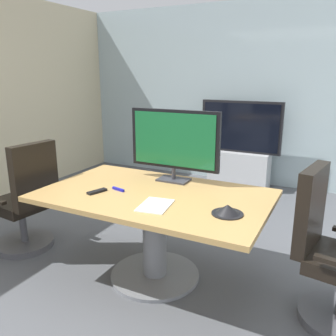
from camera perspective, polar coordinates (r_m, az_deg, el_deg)
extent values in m
plane|color=#515459|center=(3.15, 0.20, -17.45)|extent=(7.15, 7.15, 0.00)
cube|color=#9EB2B7|center=(5.58, 14.76, 11.32)|extent=(6.00, 0.10, 2.73)
cube|color=#B2894C|center=(2.84, -2.27, -4.49)|extent=(1.83, 1.11, 0.04)
cylinder|color=slate|center=(2.99, -2.20, -11.35)|extent=(0.20, 0.20, 0.72)
cylinder|color=slate|center=(3.16, -2.13, -16.95)|extent=(0.76, 0.76, 0.03)
cylinder|color=#4C4C51|center=(3.90, -22.27, -11.30)|extent=(0.56, 0.56, 0.06)
cylinder|color=#4C4C51|center=(3.82, -22.59, -8.47)|extent=(0.07, 0.07, 0.36)
cube|color=black|center=(3.74, -22.94, -5.37)|extent=(0.53, 0.53, 0.10)
cube|color=black|center=(3.43, -20.94, -1.18)|extent=(0.14, 0.46, 0.60)
cube|color=black|center=(3.83, -19.77, -2.69)|extent=(0.28, 0.08, 0.03)
cube|color=black|center=(2.63, 22.29, -6.20)|extent=(0.17, 0.46, 0.60)
cube|color=#333338|center=(3.15, 0.92, -1.93)|extent=(0.28, 0.18, 0.02)
cylinder|color=#333338|center=(3.14, 0.93, -0.92)|extent=(0.04, 0.04, 0.10)
cube|color=black|center=(3.08, 1.05, 4.69)|extent=(0.84, 0.04, 0.52)
cube|color=#14592D|center=(3.06, 0.89, 4.63)|extent=(0.77, 0.01, 0.47)
cube|color=#B7BABC|center=(5.46, 11.49, -0.18)|extent=(0.90, 0.36, 0.55)
cube|color=black|center=(5.31, 11.80, 6.60)|extent=(1.20, 0.06, 0.76)
cube|color=black|center=(5.27, 11.70, 6.55)|extent=(1.12, 0.01, 0.69)
cone|color=black|center=(2.45, 9.69, -6.68)|extent=(0.19, 0.19, 0.07)
cylinder|color=black|center=(2.46, 9.66, -7.35)|extent=(0.22, 0.22, 0.01)
cube|color=black|center=(2.91, -11.50, -3.76)|extent=(0.10, 0.18, 0.02)
cube|color=#1919A5|center=(2.92, -8.12, -3.45)|extent=(0.13, 0.05, 0.02)
cube|color=white|center=(2.57, -2.11, -6.11)|extent=(0.25, 0.33, 0.01)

